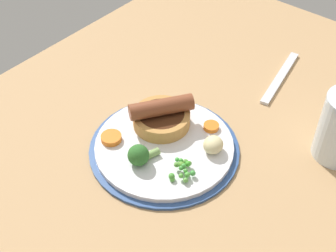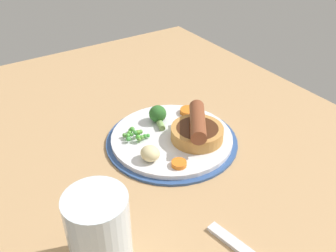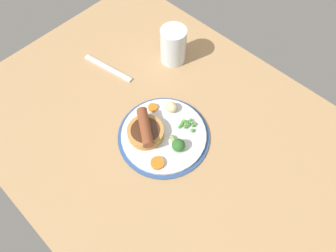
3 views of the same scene
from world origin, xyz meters
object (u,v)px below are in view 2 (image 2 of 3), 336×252
at_px(broccoli_floret_near, 158,115).
at_px(carrot_slice_1, 179,164).
at_px(sausage_pudding, 197,130).
at_px(potato_chunk_1, 150,153).
at_px(carrot_slice_4, 188,111).
at_px(dinner_plate, 172,139).
at_px(pea_pile, 135,134).
at_px(drinking_glass, 99,233).

bearing_deg(broccoli_floret_near, carrot_slice_1, -179.56).
relative_size(sausage_pudding, potato_chunk_1, 3.00).
xyz_separation_m(broccoli_floret_near, potato_chunk_1, (-0.09, 0.07, -0.00)).
height_order(potato_chunk_1, carrot_slice_4, potato_chunk_1).
bearing_deg(dinner_plate, sausage_pudding, -134.53).
distance_m(potato_chunk_1, carrot_slice_1, 0.05).
xyz_separation_m(dinner_plate, potato_chunk_1, (-0.04, 0.07, 0.02)).
height_order(pea_pile, broccoli_floret_near, broccoli_floret_near).
height_order(broccoli_floret_near, carrot_slice_4, broccoli_floret_near).
distance_m(pea_pile, carrot_slice_1, 0.11).
height_order(dinner_plate, carrot_slice_4, carrot_slice_4).
bearing_deg(broccoli_floret_near, pea_pile, 128.73).
xyz_separation_m(broccoli_floret_near, drinking_glass, (-0.23, 0.23, 0.03)).
bearing_deg(sausage_pudding, pea_pile, 91.05).
bearing_deg(carrot_slice_1, dinner_plate, -25.61).
bearing_deg(drinking_glass, dinner_plate, -52.02).
distance_m(dinner_plate, carrot_slice_1, 0.09).
bearing_deg(sausage_pudding, broccoli_floret_near, 53.52).
bearing_deg(potato_chunk_1, dinner_plate, -61.24).
distance_m(sausage_pudding, carrot_slice_4, 0.09).
relative_size(dinner_plate, broccoli_floret_near, 4.60).
bearing_deg(broccoli_floret_near, sausage_pudding, -143.60).
bearing_deg(dinner_plate, pea_pile, 63.71).
distance_m(pea_pile, potato_chunk_1, 0.07).
distance_m(dinner_plate, drinking_glass, 0.29).
bearing_deg(carrot_slice_1, pea_pile, 12.09).
distance_m(dinner_plate, sausage_pudding, 0.06).
height_order(carrot_slice_1, drinking_glass, drinking_glass).
bearing_deg(carrot_slice_1, carrot_slice_4, -41.07).
relative_size(dinner_plate, carrot_slice_4, 7.25).
height_order(dinner_plate, carrot_slice_1, carrot_slice_1).
bearing_deg(potato_chunk_1, sausage_pudding, -87.15).
height_order(sausage_pudding, carrot_slice_4, sausage_pudding).
distance_m(carrot_slice_1, drinking_glass, 0.21).
xyz_separation_m(pea_pile, potato_chunk_1, (-0.07, 0.01, 0.00)).
distance_m(sausage_pudding, carrot_slice_1, 0.09).
bearing_deg(broccoli_floret_near, carrot_slice_4, -77.75).
relative_size(broccoli_floret_near, drinking_glass, 0.47).
xyz_separation_m(broccoli_floret_near, carrot_slice_4, (-0.01, -0.07, -0.01)).
distance_m(dinner_plate, broccoli_floret_near, 0.06).
xyz_separation_m(sausage_pudding, drinking_glass, (-0.14, 0.26, 0.02)).
bearing_deg(drinking_glass, pea_pile, -38.32).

